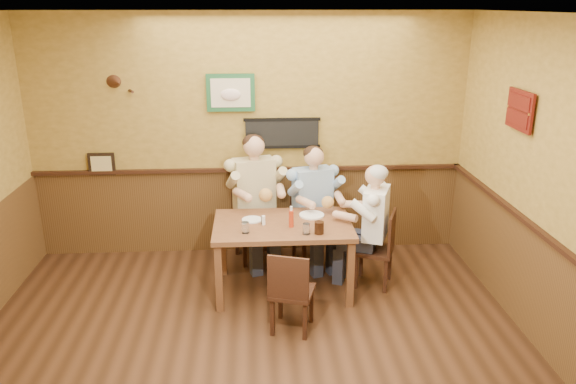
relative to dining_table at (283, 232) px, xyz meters
name	(u,v)px	position (x,y,z in m)	size (l,w,h in m)	color
room	(266,170)	(-0.19, -1.26, 1.03)	(5.02, 5.03, 2.81)	black
dining_table	(283,232)	(0.00, 0.00, 0.00)	(1.40, 0.90, 0.75)	brown
chair_back_left	(255,221)	(-0.28, 0.78, -0.19)	(0.43, 0.43, 0.94)	#361D11
chair_back_right	(312,226)	(0.37, 0.67, -0.22)	(0.40, 0.40, 0.87)	#361D11
chair_right_end	(374,248)	(0.97, 0.06, -0.24)	(0.38, 0.38, 0.83)	#361D11
chair_near_side	(292,290)	(0.04, -0.76, -0.26)	(0.37, 0.37, 0.80)	#361D11
diner_tan_shirt	(254,205)	(-0.28, 0.78, 0.01)	(0.62, 0.62, 1.34)	beige
diner_blue_polo	(312,211)	(0.37, 0.67, -0.04)	(0.57, 0.57, 1.24)	#8DAFD4
diner_white_elder	(375,233)	(0.97, 0.06, -0.06)	(0.55, 0.55, 1.19)	white
water_glass_left	(245,228)	(-0.38, -0.23, 0.15)	(0.07, 0.07, 0.11)	white
water_glass_mid	(306,229)	(0.21, -0.29, 0.15)	(0.07, 0.07, 0.11)	silver
cola_tumbler	(319,228)	(0.34, -0.29, 0.15)	(0.09, 0.09, 0.12)	black
hot_sauce_bottle	(291,218)	(0.08, -0.11, 0.19)	(0.05, 0.05, 0.20)	#B33013
salt_shaker	(264,220)	(-0.20, -0.03, 0.14)	(0.04, 0.04, 0.09)	white
pepper_shaker	(263,220)	(-0.20, -0.01, 0.13)	(0.03, 0.03, 0.08)	black
plate_far_left	(252,220)	(-0.31, 0.10, 0.10)	(0.21, 0.21, 0.01)	silver
plate_far_right	(312,215)	(0.31, 0.19, 0.10)	(0.26, 0.26, 0.02)	white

